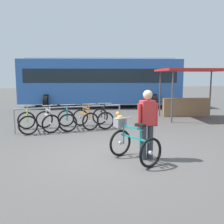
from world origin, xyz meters
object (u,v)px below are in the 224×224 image
(featured_bicycle, at_px, (131,140))
(person_with_featured_bike, at_px, (147,121))
(racked_bike_white, at_px, (48,121))
(bus_distant, at_px, (101,80))
(racked_bike_teal, at_px, (67,119))
(racked_bike_black, at_px, (103,117))
(market_stall, at_px, (190,88))
(racked_bike_lime, at_px, (27,122))
(racked_bike_orange, at_px, (85,118))

(featured_bicycle, relative_size, person_with_featured_bike, 0.77)
(racked_bike_white, bearing_deg, bus_distant, 62.10)
(racked_bike_white, bearing_deg, racked_bike_teal, 4.06)
(racked_bike_black, xyz_separation_m, person_with_featured_bike, (0.09, -4.09, 0.54))
(featured_bicycle, relative_size, market_stall, 0.36)
(racked_bike_lime, height_order, racked_bike_black, same)
(racked_bike_teal, height_order, person_with_featured_bike, person_with_featured_bike)
(racked_bike_teal, xyz_separation_m, featured_bicycle, (1.10, -3.96, 0.12))
(racked_bike_black, bearing_deg, featured_bicycle, -94.17)
(racked_bike_teal, bearing_deg, racked_bike_white, -175.94)
(racked_bike_black, distance_m, market_stall, 4.78)
(racked_bike_white, bearing_deg, person_with_featured_bike, -60.95)
(racked_bike_lime, distance_m, person_with_featured_bike, 4.87)
(bus_distant, bearing_deg, racked_bike_teal, -113.17)
(racked_bike_white, bearing_deg, racked_bike_orange, 4.06)
(racked_bike_white, height_order, market_stall, market_stall)
(featured_bicycle, bearing_deg, racked_bike_black, 85.83)
(racked_bike_white, bearing_deg, market_stall, 10.59)
(racked_bike_lime, height_order, market_stall, market_stall)
(featured_bicycle, bearing_deg, racked_bike_orange, 95.73)
(racked_bike_teal, distance_m, racked_bike_orange, 0.70)
(racked_bike_teal, bearing_deg, bus_distant, 66.83)
(racked_bike_orange, distance_m, racked_bike_black, 0.70)
(racked_bike_lime, bearing_deg, person_with_featured_bike, -53.42)
(racked_bike_lime, distance_m, racked_bike_orange, 2.10)
(featured_bicycle, relative_size, bus_distant, 0.12)
(racked_bike_orange, bearing_deg, person_with_featured_bike, -78.91)
(racked_bike_black, distance_m, bus_distant, 6.82)
(racked_bike_orange, bearing_deg, bus_distant, 71.99)
(racked_bike_lime, height_order, featured_bicycle, featured_bicycle)
(racked_bike_orange, bearing_deg, racked_bike_black, 4.06)
(racked_bike_teal, relative_size, racked_bike_orange, 0.92)
(featured_bicycle, distance_m, bus_distant, 10.80)
(bus_distant, xyz_separation_m, market_stall, (3.10, -5.43, -0.35))
(racked_bike_teal, bearing_deg, market_stall, 11.34)
(racked_bike_teal, bearing_deg, racked_bike_orange, 4.06)
(racked_bike_orange, height_order, featured_bicycle, featured_bicycle)
(racked_bike_white, height_order, racked_bike_orange, same)
(racked_bike_black, height_order, featured_bicycle, featured_bicycle)
(racked_bike_white, distance_m, racked_bike_black, 2.10)
(racked_bike_teal, xyz_separation_m, racked_bike_orange, (0.70, 0.05, -0.00))
(racked_bike_white, height_order, person_with_featured_bike, person_with_featured_bike)
(featured_bicycle, height_order, person_with_featured_bike, person_with_featured_bike)
(racked_bike_black, xyz_separation_m, featured_bicycle, (-0.30, -4.06, 0.12))
(bus_distant, bearing_deg, racked_bike_black, -102.44)
(racked_bike_teal, bearing_deg, person_with_featured_bike, -69.51)
(racked_bike_teal, relative_size, person_with_featured_bike, 0.68)
(racked_bike_teal, bearing_deg, racked_bike_lime, -175.94)
(racked_bike_orange, bearing_deg, market_stall, 12.29)
(racked_bike_lime, height_order, racked_bike_teal, same)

